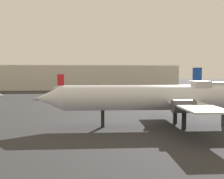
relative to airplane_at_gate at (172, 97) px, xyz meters
The scene contains 3 objects.
airplane_at_gate is the anchor object (origin of this frame).
airplane_far_left 48.73m from the airplane_at_gate, 105.03° to the left, with size 25.12×19.10×7.40m.
terminal_building 91.29m from the airplane_at_gate, 102.08° to the left, with size 97.38×23.04×11.27m, color beige.
Camera 1 is at (0.00, -11.66, 7.90)m, focal length 40.33 mm.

